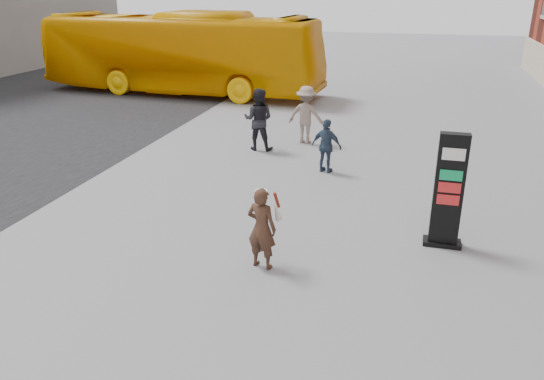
% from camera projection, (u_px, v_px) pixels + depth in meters
% --- Properties ---
extents(ground, '(100.00, 100.00, 0.00)m').
position_uv_depth(ground, '(229.00, 257.00, 10.11)').
color(ground, '#9E9EA3').
extents(info_pylon, '(0.73, 0.37, 2.29)m').
position_uv_depth(info_pylon, '(448.00, 191.00, 10.16)').
color(info_pylon, black).
rests_on(info_pylon, ground).
extents(woman, '(0.66, 0.62, 1.55)m').
position_uv_depth(woman, '(262.00, 227.00, 9.48)').
color(woman, '#342416').
rests_on(woman, ground).
extents(bus, '(13.43, 3.95, 3.69)m').
position_uv_depth(bus, '(181.00, 53.00, 24.52)').
color(bus, '#EBA302').
rests_on(bus, road).
extents(pedestrian_a, '(0.96, 0.76, 1.91)m').
position_uv_depth(pedestrian_a, '(258.00, 119.00, 16.29)').
color(pedestrian_a, black).
rests_on(pedestrian_a, ground).
extents(pedestrian_b, '(1.26, 0.82, 1.84)m').
position_uv_depth(pedestrian_b, '(306.00, 115.00, 17.00)').
color(pedestrian_b, gray).
rests_on(pedestrian_b, ground).
extents(pedestrian_c, '(0.94, 0.59, 1.49)m').
position_uv_depth(pedestrian_c, '(327.00, 146.00, 14.36)').
color(pedestrian_c, '#304155').
rests_on(pedestrian_c, ground).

